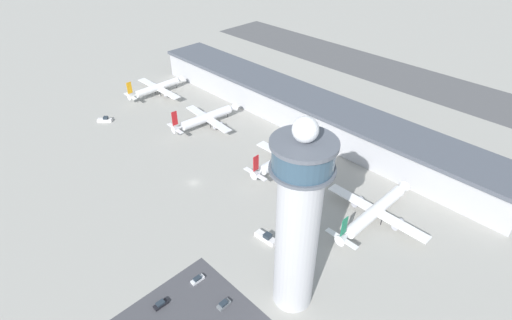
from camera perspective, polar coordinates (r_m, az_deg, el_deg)
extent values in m
plane|color=#9E9B93|center=(165.48, -8.85, -3.24)|extent=(1000.00, 1000.00, 0.00)
cube|color=#B2B2B7|center=(202.57, 7.02, 6.88)|extent=(201.75, 22.00, 14.14)
cube|color=#4C515B|center=(199.07, 7.18, 8.89)|extent=(201.75, 25.00, 1.60)
cube|color=#515154|center=(278.01, 19.43, 11.45)|extent=(302.63, 44.00, 0.01)
cylinder|color=#BCBCC1|center=(107.60, 5.79, -11.45)|extent=(11.27, 11.27, 46.36)
cylinder|color=#565B66|center=(92.18, 6.63, -1.21)|extent=(15.66, 15.66, 0.80)
cylinder|color=#334C60|center=(90.27, 6.77, 0.53)|extent=(14.41, 14.41, 5.94)
cylinder|color=#565B66|center=(88.39, 6.92, 2.39)|extent=(15.66, 15.66, 1.00)
sphere|color=white|center=(86.60, 7.07, 4.33)|extent=(5.94, 5.94, 5.94)
cylinder|color=white|center=(240.39, -13.89, 10.04)|extent=(4.31, 27.63, 4.01)
cone|color=white|center=(247.96, -10.85, 11.20)|extent=(4.05, 3.65, 4.01)
cone|color=white|center=(233.38, -17.21, 8.73)|extent=(3.66, 4.85, 3.61)
cube|color=white|center=(240.93, -13.76, 9.93)|extent=(37.42, 4.81, 0.44)
cylinder|color=#A8A8B2|center=(248.11, -14.54, 10.24)|extent=(2.25, 4.43, 2.20)
cylinder|color=#A8A8B2|center=(235.74, -12.45, 9.23)|extent=(2.25, 4.43, 2.20)
cube|color=orange|center=(230.90, -17.64, 9.80)|extent=(0.33, 2.80, 6.41)
cube|color=white|center=(232.67, -17.52, 8.70)|extent=(11.24, 2.12, 0.24)
cylinder|color=black|center=(247.72, -11.34, 10.30)|extent=(0.28, 0.28, 2.47)
cylinder|color=black|center=(239.38, -13.46, 9.14)|extent=(0.28, 0.28, 2.47)
cylinder|color=black|center=(243.81, -14.20, 9.51)|extent=(0.28, 0.28, 2.47)
cylinder|color=white|center=(202.64, -7.04, 6.06)|extent=(6.47, 28.43, 4.40)
cone|color=white|center=(210.67, -3.41, 7.44)|extent=(4.68, 4.27, 4.40)
cone|color=white|center=(195.33, -11.10, 4.48)|extent=(4.34, 5.56, 3.96)
cube|color=white|center=(203.27, -6.89, 5.92)|extent=(34.53, 6.92, 0.44)
cylinder|color=#A8A8B2|center=(209.76, -7.76, 6.39)|extent=(2.77, 5.00, 2.42)
cylinder|color=#A8A8B2|center=(199.11, -5.45, 4.93)|extent=(2.77, 5.00, 2.42)
cube|color=red|center=(192.16, -11.55, 5.85)|extent=(0.51, 2.81, 7.04)
cube|color=white|center=(194.54, -11.48, 4.45)|extent=(12.43, 2.90, 0.24)
cylinder|color=black|center=(210.56, -4.07, 6.37)|extent=(0.28, 0.28, 2.28)
cylinder|color=black|center=(201.86, -6.54, 4.89)|extent=(0.28, 0.28, 2.28)
cylinder|color=black|center=(206.42, -7.51, 5.53)|extent=(0.28, 0.28, 2.28)
cylinder|color=white|center=(171.29, 4.33, 0.54)|extent=(4.57, 29.69, 4.20)
cone|color=white|center=(182.42, 7.79, 2.62)|extent=(4.25, 3.83, 4.20)
cone|color=white|center=(160.76, 0.25, -1.91)|extent=(3.85, 5.09, 3.78)
cube|color=white|center=(172.08, 4.45, 0.42)|extent=(32.64, 4.80, 0.44)
cylinder|color=#A8A8B2|center=(177.11, 2.98, 1.08)|extent=(2.37, 4.65, 2.31)
cylinder|color=#A8A8B2|center=(169.95, 6.39, -0.72)|extent=(2.37, 4.65, 2.31)
cube|color=red|center=(156.99, -0.01, -0.46)|extent=(0.33, 2.80, 6.73)
cube|color=white|center=(159.71, -0.11, -2.00)|extent=(11.79, 2.15, 0.24)
cylinder|color=black|center=(182.14, 7.11, 1.34)|extent=(0.28, 0.28, 2.65)
cylinder|color=black|center=(171.57, 4.97, -0.82)|extent=(0.28, 0.28, 2.65)
cylinder|color=black|center=(174.65, 3.51, -0.04)|extent=(0.28, 0.28, 2.65)
cylinder|color=white|center=(149.74, 16.71, -6.93)|extent=(4.66, 32.75, 4.35)
cone|color=white|center=(163.10, 20.11, -3.83)|extent=(4.38, 3.95, 4.35)
cone|color=white|center=(137.12, 12.47, -10.73)|extent=(3.96, 5.25, 3.91)
cube|color=white|center=(150.69, 16.80, -7.03)|extent=(39.91, 4.78, 0.44)
cylinder|color=#A8A8B2|center=(155.05, 14.32, -5.82)|extent=(2.44, 4.80, 2.39)
cylinder|color=#A8A8B2|center=(149.83, 19.62, -8.66)|extent=(2.44, 4.80, 2.39)
cube|color=#14704C|center=(132.57, 12.50, -9.24)|extent=(0.33, 2.80, 6.95)
cube|color=white|center=(135.91, 12.13, -10.92)|extent=(12.19, 2.12, 0.24)
cylinder|color=black|center=(162.78, 19.34, -5.26)|extent=(0.28, 0.28, 2.48)
cylinder|color=black|center=(150.92, 17.44, -8.45)|extent=(0.28, 0.28, 2.48)
cylinder|color=black|center=(152.82, 15.51, -7.41)|extent=(0.28, 0.28, 2.48)
cube|color=black|center=(220.81, -20.75, 5.18)|extent=(5.89, 5.80, 0.12)
cube|color=silver|center=(220.48, -20.79, 5.34)|extent=(6.79, 6.68, 1.56)
cube|color=#232D38|center=(219.57, -20.68, 5.67)|extent=(2.93, 2.93, 1.28)
cube|color=black|center=(139.76, 1.39, -11.28)|extent=(7.00, 2.92, 0.12)
cube|color=silver|center=(139.21, 1.40, -11.06)|extent=(8.31, 3.11, 1.66)
cube|color=#232D38|center=(137.78, 1.67, -10.78)|extent=(2.59, 2.43, 1.35)
cube|color=black|center=(126.00, -13.39, -19.54)|extent=(1.79, 3.74, 0.12)
cube|color=black|center=(125.71, -13.42, -19.44)|extent=(1.88, 4.44, 0.85)
cube|color=#232D38|center=(125.08, -13.51, -19.26)|extent=(1.62, 2.46, 0.69)
cube|color=black|center=(129.50, -8.31, -16.67)|extent=(1.72, 3.68, 0.12)
cube|color=silver|center=(129.23, -8.33, -16.58)|extent=(1.80, 4.38, 0.82)
cube|color=#232D38|center=(128.63, -8.39, -16.39)|extent=(1.55, 2.42, 0.67)
cube|color=black|center=(123.29, -4.59, -20.00)|extent=(1.84, 3.52, 0.12)
cube|color=slate|center=(123.01, -4.60, -19.90)|extent=(1.92, 4.19, 0.82)
cube|color=#232D38|center=(122.37, -4.66, -19.73)|extent=(1.67, 2.31, 0.67)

